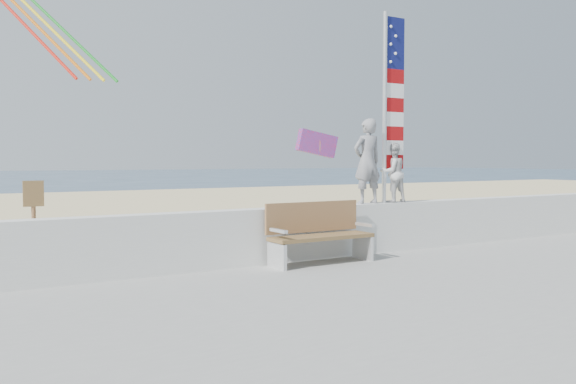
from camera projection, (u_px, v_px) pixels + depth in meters
name	position (u px, v px, depth m)	size (l,w,h in m)	color
ground	(345.00, 296.00, 8.37)	(220.00, 220.00, 0.00)	#2F465F
sand	(138.00, 230.00, 16.01)	(90.00, 40.00, 0.08)	beige
seawall	(271.00, 235.00, 10.04)	(30.00, 0.35, 0.90)	silver
adult	(367.00, 161.00, 11.03)	(0.56, 0.37, 1.54)	gray
child	(393.00, 173.00, 11.36)	(0.54, 0.42, 1.11)	#BEBEBE
bench	(318.00, 232.00, 9.98)	(1.80, 0.57, 1.00)	brown
flag	(390.00, 99.00, 11.25)	(0.50, 0.08, 3.50)	silver
parafoil_kite	(318.00, 144.00, 12.01)	(0.87, 0.39, 0.58)	red
sign	(34.00, 217.00, 9.86)	(0.32, 0.07, 1.46)	brown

